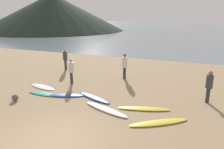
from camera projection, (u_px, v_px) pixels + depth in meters
name	position (u px, v px, depth m)	size (l,w,h in m)	color
ground_plane	(133.00, 74.00, 16.52)	(120.00, 120.00, 0.20)	#997C5B
ocean_water	(183.00, 28.00, 65.85)	(140.00, 100.00, 0.01)	slate
headland_hill	(53.00, 12.00, 56.50)	(37.42, 37.42, 9.47)	black
surfboard_0	(42.00, 87.00, 13.13)	(1.98, 0.59, 0.06)	white
surfboard_1	(44.00, 94.00, 11.96)	(1.91, 0.48, 0.07)	teal
surfboard_2	(66.00, 95.00, 11.73)	(1.95, 0.52, 0.09)	#1E479E
surfboard_3	(94.00, 98.00, 11.38)	(2.28, 0.46, 0.10)	#1E479E
surfboard_4	(106.00, 109.00, 10.00)	(2.58, 0.46, 0.10)	white
surfboard_5	(144.00, 109.00, 10.08)	(2.45, 0.45, 0.08)	yellow
surfboard_6	(159.00, 122.00, 8.81)	(2.58, 0.48, 0.08)	yellow
person_0	(65.00, 57.00, 16.97)	(0.35, 0.35, 1.72)	#2D2D38
person_1	(125.00, 64.00, 14.57)	(0.36, 0.36, 1.77)	#2D2D38
person_2	(209.00, 84.00, 10.62)	(0.34, 0.34, 1.68)	#2D2D38
person_3	(71.00, 69.00, 13.58)	(0.33, 0.33, 1.62)	#2D2D38
beach_rock_near	(15.00, 98.00, 11.07)	(0.33, 0.33, 0.33)	#554C51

